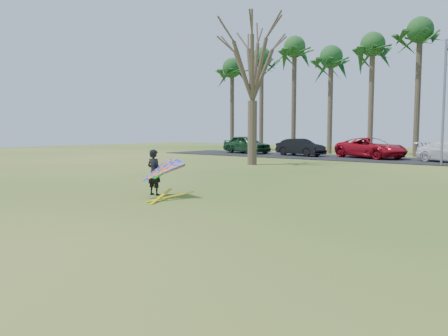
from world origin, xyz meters
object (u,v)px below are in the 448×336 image
Objects in this scene: streetlight at (447,96)px; car_2 at (371,148)px; kite_flyer at (157,173)px; car_1 at (300,147)px; bare_tree_left at (253,59)px; car_0 at (247,144)px.

streetlight reaches higher than car_2.
car_1 is at bearing 107.47° from kite_flyer.
kite_flyer is at bearing -155.35° from car_2.
bare_tree_left is 1.92× the size of car_0.
car_2 reaches higher than car_1.
car_0 is at bearing 112.18° from car_2.
streetlight is 21.38m from kite_flyer.
car_1 is 24.72m from kite_flyer.
car_2 is at bearing -79.72° from car_0.
car_2 is at bearing 69.37° from bare_tree_left.
car_0 is (-18.13, 3.48, -3.54)m from streetlight.
bare_tree_left is 12.93m from car_2.
bare_tree_left reaches higher than car_1.
streetlight is at bearing -100.01° from car_2.
car_0 is at bearing 119.32° from kite_flyer.
car_1 is (-1.90, 10.02, -6.11)m from bare_tree_left.
kite_flyer is (-4.63, -20.56, -3.62)m from streetlight.
car_1 is at bearing 100.72° from bare_tree_left.
streetlight is 3.35× the size of kite_flyer.
car_2 is (5.93, 0.68, 0.07)m from car_1.
car_0 is 1.12× the size of car_1.
bare_tree_left is at bearing 112.18° from kite_flyer.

